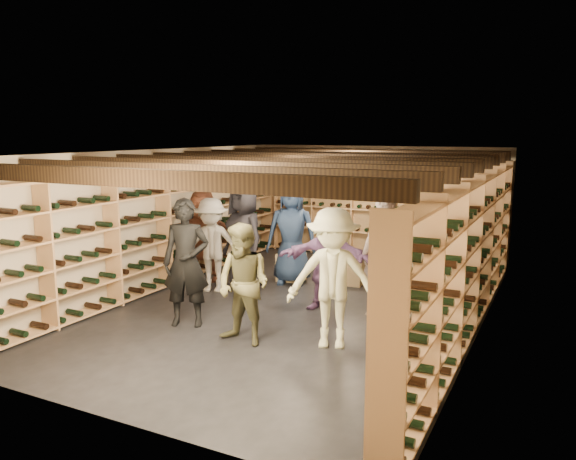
# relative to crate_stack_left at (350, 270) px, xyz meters

# --- Properties ---
(ground) EXTENTS (8.00, 8.00, 0.00)m
(ground) POSITION_rel_crate_stack_left_xyz_m (-0.31, -1.55, -0.26)
(ground) COLOR black
(ground) RESTS_ON ground
(walls) EXTENTS (5.52, 8.02, 2.40)m
(walls) POSITION_rel_crate_stack_left_xyz_m (-0.31, -1.55, 0.95)
(walls) COLOR beige
(walls) RESTS_ON ground
(ceiling) EXTENTS (5.50, 8.00, 0.01)m
(ceiling) POSITION_rel_crate_stack_left_xyz_m (-0.31, -1.55, 2.15)
(ceiling) COLOR beige
(ceiling) RESTS_ON walls
(ceiling_joists) EXTENTS (5.40, 7.12, 0.18)m
(ceiling_joists) POSITION_rel_crate_stack_left_xyz_m (-0.31, -1.55, 2.01)
(ceiling_joists) COLOR black
(ceiling_joists) RESTS_ON ground
(wine_rack_left) EXTENTS (0.32, 7.50, 2.15)m
(wine_rack_left) POSITION_rel_crate_stack_left_xyz_m (-2.88, -1.55, 0.82)
(wine_rack_left) COLOR tan
(wine_rack_left) RESTS_ON ground
(wine_rack_right) EXTENTS (0.32, 7.50, 2.15)m
(wine_rack_right) POSITION_rel_crate_stack_left_xyz_m (2.26, -1.55, 0.82)
(wine_rack_right) COLOR tan
(wine_rack_right) RESTS_ON ground
(wine_rack_back) EXTENTS (4.70, 0.30, 2.15)m
(wine_rack_back) POSITION_rel_crate_stack_left_xyz_m (-0.31, 2.28, 0.82)
(wine_rack_back) COLOR tan
(wine_rack_back) RESTS_ON ground
(crate_stack_left) EXTENTS (0.52, 0.36, 0.51)m
(crate_stack_left) POSITION_rel_crate_stack_left_xyz_m (0.00, 0.00, 0.00)
(crate_stack_left) COLOR tan
(crate_stack_left) RESTS_ON ground
(crate_stack_right) EXTENTS (0.55, 0.42, 0.51)m
(crate_stack_right) POSITION_rel_crate_stack_left_xyz_m (-1.04, -0.25, 0.00)
(crate_stack_right) COLOR tan
(crate_stack_right) RESTS_ON ground
(crate_loose) EXTENTS (0.51, 0.35, 0.17)m
(crate_loose) POSITION_rel_crate_stack_left_xyz_m (1.34, 0.06, -0.17)
(crate_loose) COLOR tan
(crate_loose) RESTS_ON ground
(person_0) EXTENTS (1.05, 0.87, 1.83)m
(person_0) POSITION_rel_crate_stack_left_xyz_m (-1.51, -1.13, 0.66)
(person_0) COLOR black
(person_0) RESTS_ON ground
(person_1) EXTENTS (0.77, 0.65, 1.80)m
(person_1) POSITION_rel_crate_stack_left_xyz_m (-1.29, -3.05, 0.65)
(person_1) COLOR black
(person_1) RESTS_ON ground
(person_2) EXTENTS (0.83, 0.68, 1.57)m
(person_2) POSITION_rel_crate_stack_left_xyz_m (-0.21, -3.30, 0.53)
(person_2) COLOR brown
(person_2) RESTS_ON ground
(person_3) EXTENTS (1.30, 0.98, 1.78)m
(person_3) POSITION_rel_crate_stack_left_xyz_m (0.84, -2.89, 0.63)
(person_3) COLOR beige
(person_3) RESTS_ON ground
(person_4) EXTENTS (0.95, 0.55, 1.52)m
(person_4) POSITION_rel_crate_stack_left_xyz_m (1.61, -1.01, 0.50)
(person_4) COLOR #11616C
(person_4) RESTS_ON ground
(person_5) EXTENTS (1.64, 0.97, 1.68)m
(person_5) POSITION_rel_crate_stack_left_xyz_m (-2.49, -0.96, 0.59)
(person_5) COLOR brown
(person_5) RESTS_ON ground
(person_6) EXTENTS (1.03, 0.81, 1.84)m
(person_6) POSITION_rel_crate_stack_left_xyz_m (-0.97, -0.38, 0.67)
(person_6) COLOR #1E2F4D
(person_6) RESTS_ON ground
(person_7) EXTENTS (0.76, 0.59, 1.86)m
(person_7) POSITION_rel_crate_stack_left_xyz_m (1.05, -1.48, 0.68)
(person_7) COLOR gray
(person_7) RESTS_ON ground
(person_8) EXTENTS (1.03, 0.92, 1.76)m
(person_8) POSITION_rel_crate_stack_left_xyz_m (1.60, -1.56, 0.62)
(person_8) COLOR #4E1F1C
(person_8) RESTS_ON ground
(person_9) EXTENTS (1.17, 0.89, 1.61)m
(person_9) POSITION_rel_crate_stack_left_xyz_m (-1.94, -1.47, 0.55)
(person_9) COLOR #A29D94
(person_9) RESTS_ON ground
(person_11) EXTENTS (1.51, 0.68, 1.57)m
(person_11) POSITION_rel_crate_stack_left_xyz_m (0.18, -1.49, 0.53)
(person_11) COLOR #895D9A
(person_11) RESTS_ON ground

